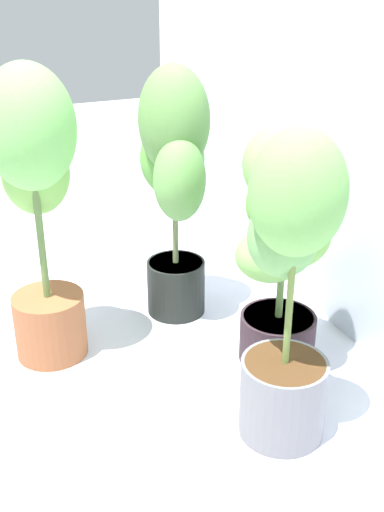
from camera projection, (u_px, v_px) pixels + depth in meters
name	position (u px, v px, depth m)	size (l,w,h in m)	color
ground_plane	(98.00, 392.00, 1.85)	(8.00, 8.00, 0.00)	silver
mylar_back_wall	(376.00, 16.00, 1.74)	(3.20, 0.01, 2.00)	silver
potted_plant_back_right	(289.00, 280.00, 1.52)	(0.35, 0.30, 0.82)	slate
potted_plant_back_center	(283.00, 232.00, 1.82)	(0.39, 0.35, 0.75)	#2E1F25
potted_plant_front_left	(36.00, 189.00, 1.82)	(0.39, 0.36, 0.90)	#9A5733
potted_plant_back_left	(175.00, 173.00, 2.06)	(0.41, 0.32, 0.86)	black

